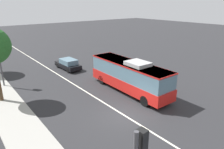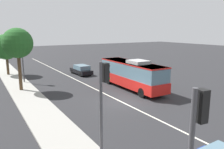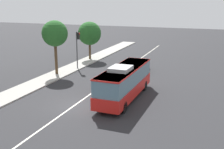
# 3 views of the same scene
# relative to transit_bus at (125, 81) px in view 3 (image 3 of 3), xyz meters

# --- Properties ---
(ground_plane) EXTENTS (160.00, 160.00, 0.00)m
(ground_plane) POSITION_rel_transit_bus_xyz_m (-3.35, 3.68, -1.81)
(ground_plane) COLOR #28282B
(sidewalk_kerb) EXTENTS (80.00, 2.89, 0.14)m
(sidewalk_kerb) POSITION_rel_transit_bus_xyz_m (-3.35, 10.97, -1.74)
(sidewalk_kerb) COLOR #9E9B93
(sidewalk_kerb) RESTS_ON ground_plane
(lane_centre_line) EXTENTS (76.00, 0.16, 0.01)m
(lane_centre_line) POSITION_rel_transit_bus_xyz_m (-3.35, 3.68, -1.80)
(lane_centre_line) COLOR silver
(lane_centre_line) RESTS_ON ground_plane
(transit_bus) EXTENTS (10.03, 2.63, 3.46)m
(transit_bus) POSITION_rel_transit_bus_xyz_m (0.00, 0.00, 0.00)
(transit_bus) COLOR red
(transit_bus) RESTS_ON ground_plane
(sedan_black) EXTENTS (4.57, 1.99, 1.46)m
(sedan_black) POSITION_rel_transit_bus_xyz_m (10.83, 1.54, -1.09)
(sedan_black) COLOR black
(sedan_black) RESTS_ON ground_plane
(traffic_light_near_corner) EXTENTS (0.33, 0.62, 5.20)m
(traffic_light_near_corner) POSITION_rel_transit_bus_xyz_m (9.44, 9.93, 1.75)
(traffic_light_near_corner) COLOR #47474C
(traffic_light_near_corner) RESTS_ON ground_plane
(street_tree_kerbside_left) EXTENTS (3.71, 3.71, 6.11)m
(street_tree_kerbside_left) POSITION_rel_transit_bus_xyz_m (15.90, 11.17, 2.42)
(street_tree_kerbside_left) COLOR #4C3823
(street_tree_kerbside_left) RESTS_ON ground_plane
(street_tree_kerbside_centre) EXTENTS (3.25, 3.25, 6.95)m
(street_tree_kerbside_centre) POSITION_rel_transit_bus_xyz_m (5.64, 11.10, 3.46)
(street_tree_kerbside_centre) COLOR #4C3823
(street_tree_kerbside_centre) RESTS_ON ground_plane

